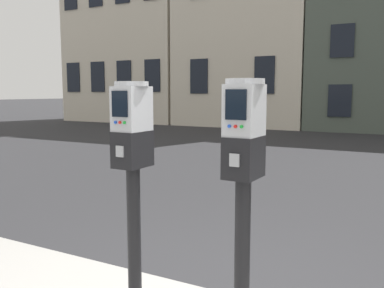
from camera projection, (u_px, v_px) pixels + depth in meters
parking_meter_near_kerb at (133, 157)px, 2.67m from camera, size 0.22×0.26×1.55m
parking_meter_twin_adjacent at (244, 166)px, 2.31m from camera, size 0.22×0.26×1.56m
townhouse_green_painted at (138, 3)px, 23.52m from camera, size 7.01×5.30×13.32m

